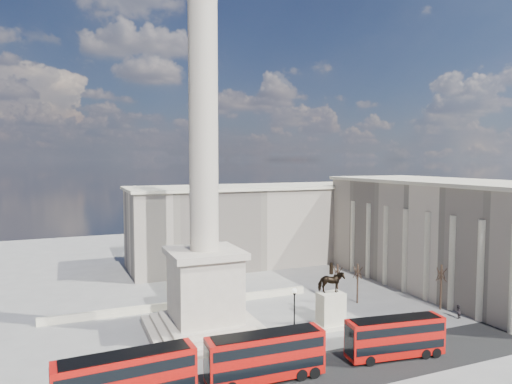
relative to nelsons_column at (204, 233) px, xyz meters
The scene contains 17 objects.
ground 13.85m from the nelsons_column, 90.00° to the right, with size 180.00×180.00×0.00m, color gray.
asphalt_road 20.41m from the nelsons_column, 71.57° to the right, with size 120.00×9.00×0.01m, color black.
nelsons_column is the anchor object (origin of this frame).
balustrade_wall 16.55m from the nelsons_column, 90.00° to the left, with size 40.00×0.60×1.10m, color beige.
building_east 45.42m from the nelsons_column, ahead, with size 19.00×46.00×18.60m.
building_northeast 40.57m from the nelsons_column, 60.26° to the left, with size 51.00×17.00×16.60m.
red_bus_a 20.86m from the nelsons_column, 128.43° to the right, with size 12.44×3.46×4.99m.
red_bus_b 17.81m from the nelsons_column, 81.38° to the right, with size 12.12×3.25×4.88m.
red_bus_c 25.43m from the nelsons_column, 40.45° to the right, with size 11.45×4.02×4.55m.
victorian_lamp 14.56m from the nelsons_column, 37.28° to the right, with size 0.57×0.57×6.70m.
equestrian_statue 19.23m from the nelsons_column, 14.79° to the right, with size 4.20×3.15×8.69m.
bare_tree_near 35.78m from the nelsons_column, ahead, with size 1.61×1.61×7.06m.
bare_tree_mid 24.08m from the nelsons_column, 10.69° to the left, with size 1.69×1.69×6.41m.
bare_tree_far 26.59m from the nelsons_column, ahead, with size 1.57×1.57×6.43m.
pedestrian_walking 30.42m from the nelsons_column, 15.48° to the right, with size 0.60×0.39×1.63m, color black.
pedestrian_standing 37.01m from the nelsons_column, 13.50° to the right, with size 0.94×0.73×1.94m, color black.
pedestrian_crossing 23.80m from the nelsons_column, 31.02° to the right, with size 0.88×0.37×1.51m, color black.
Camera 1 is at (-15.74, -49.67, 22.04)m, focal length 32.00 mm.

